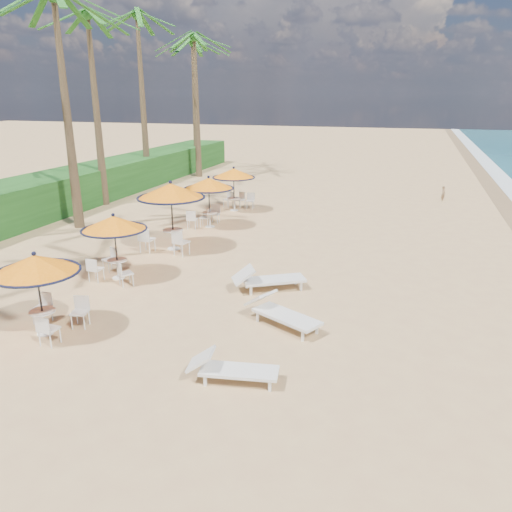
{
  "coord_description": "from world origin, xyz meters",
  "views": [
    {
      "loc": [
        3.39,
        -9.18,
        5.63
      ],
      "look_at": [
        -0.65,
        3.71,
        1.2
      ],
      "focal_mm": 35.0,
      "sensor_mm": 36.0,
      "label": 1
    }
  ],
  "objects": [
    {
      "name": "person",
      "position": [
        5.11,
        19.43,
        0.45
      ],
      "size": [
        0.23,
        0.34,
        0.89
      ],
      "primitive_type": "imported",
      "rotation": [
        0.0,
        0.0,
        1.5
      ],
      "color": "#826142",
      "rests_on": "ground"
    },
    {
      "name": "ground",
      "position": [
        0.0,
        0.0,
        0.0
      ],
      "size": [
        160.0,
        160.0,
        0.0
      ],
      "primitive_type": "plane",
      "color": "tan",
      "rests_on": "ground"
    },
    {
      "name": "station_2",
      "position": [
        -4.98,
        7.02,
        1.99
      ],
      "size": [
        2.5,
        2.5,
        2.61
      ],
      "color": "black",
      "rests_on": "ground"
    },
    {
      "name": "station_3",
      "position": [
        -4.97,
        10.55,
        1.65
      ],
      "size": [
        2.17,
        2.17,
        2.26
      ],
      "color": "black",
      "rests_on": "ground"
    },
    {
      "name": "palm_6",
      "position": [
        -11.01,
        23.3,
        8.55
      ],
      "size": [
        5.0,
        5.0,
        9.36
      ],
      "color": "brown",
      "rests_on": "ground"
    },
    {
      "name": "lounger_far",
      "position": [
        -0.46,
        4.17,
        0.36
      ],
      "size": [
        2.22,
        1.69,
        0.78
      ],
      "rotation": [
        0.0,
        0.0,
        0.53
      ],
      "color": "silver",
      "rests_on": "ground"
    },
    {
      "name": "station_1",
      "position": [
        -5.29,
        3.71,
        1.55
      ],
      "size": [
        2.04,
        2.04,
        2.12
      ],
      "color": "black",
      "rests_on": "ground"
    },
    {
      "name": "station_0",
      "position": [
        -4.81,
        -0.16,
        1.55
      ],
      "size": [
        2.04,
        2.04,
        2.12
      ],
      "color": "black",
      "rests_on": "ground"
    },
    {
      "name": "lounger_mid",
      "position": [
        0.52,
        2.01,
        0.36
      ],
      "size": [
        2.2,
        1.58,
        0.77
      ],
      "rotation": [
        0.0,
        0.0,
        -0.48
      ],
      "color": "silver",
      "rests_on": "ground"
    },
    {
      "name": "palm_4",
      "position": [
        -12.02,
        13.23,
        8.64
      ],
      "size": [
        5.0,
        5.0,
        9.46
      ],
      "color": "brown",
      "rests_on": "ground"
    },
    {
      "name": "station_4",
      "position": [
        -4.98,
        13.99,
        1.61
      ],
      "size": [
        2.11,
        2.11,
        2.2
      ],
      "color": "black",
      "rests_on": "ground"
    },
    {
      "name": "scrub_hedge",
      "position": [
        -13.5,
        11.0,
        0.9
      ],
      "size": [
        3.0,
        40.0,
        1.8
      ],
      "primitive_type": "cube",
      "color": "#194716",
      "rests_on": "ground"
    },
    {
      "name": "palm_3",
      "position": [
        -10.39,
        8.8,
        8.64
      ],
      "size": [
        5.0,
        5.0,
        9.46
      ],
      "color": "brown",
      "rests_on": "ground"
    },
    {
      "name": "palm_5",
      "position": [
        -12.78,
        19.21,
        9.34
      ],
      "size": [
        5.0,
        5.0,
        10.2
      ],
      "color": "brown",
      "rests_on": "ground"
    },
    {
      "name": "palm_7",
      "position": [
        -12.43,
        26.17,
        8.5
      ],
      "size": [
        5.0,
        5.0,
        9.3
      ],
      "color": "brown",
      "rests_on": "ground"
    },
    {
      "name": "lounger_near",
      "position": [
        0.22,
        -0.84,
        0.31
      ],
      "size": [
        1.92,
        0.87,
        0.67
      ],
      "rotation": [
        0.0,
        0.0,
        0.16
      ],
      "color": "silver",
      "rests_on": "ground"
    }
  ]
}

